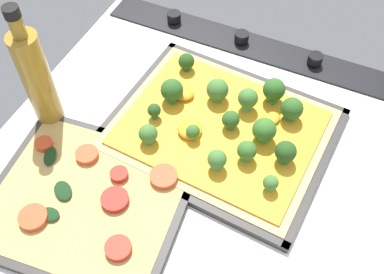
{
  "coord_description": "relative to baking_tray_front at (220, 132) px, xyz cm",
  "views": [
    {
      "loc": [
        -13.07,
        36.06,
        62.85
      ],
      "look_at": [
        4.73,
        -2.62,
        5.9
      ],
      "focal_mm": 43.27,
      "sensor_mm": 36.0,
      "label": 1
    }
  ],
  "objects": [
    {
      "name": "veggie_pizza_back",
      "position": [
        13.15,
        20.51,
        0.74
      ],
      "size": [
        29.45,
        26.71,
        1.9
      ],
      "color": "tan",
      "rests_on": "baking_tray_back"
    },
    {
      "name": "oil_bottle",
      "position": [
        27.85,
        8.77,
        9.64
      ],
      "size": [
        4.68,
        4.68,
        23.77
      ],
      "color": "olive",
      "rests_on": "ground_plane"
    },
    {
      "name": "baking_tray_front",
      "position": [
        0.0,
        0.0,
        0.0
      ],
      "size": [
        38.23,
        31.8,
        1.3
      ],
      "color": "#33302D",
      "rests_on": "ground_plane"
    },
    {
      "name": "broccoli_pizza",
      "position": [
        -0.39,
        -0.61,
        1.79
      ],
      "size": [
        35.67,
        29.24,
        6.09
      ],
      "color": "tan",
      "rests_on": "baking_tray_front"
    },
    {
      "name": "stove_control_panel",
      "position": [
        -2.59,
        -22.76,
        0.2
      ],
      "size": [
        71.45,
        7.0,
        2.6
      ],
      "color": "black",
      "rests_on": "ground_plane"
    },
    {
      "name": "baking_tray_back",
      "position": [
        13.27,
        20.74,
        0.01
      ],
      "size": [
        32.09,
        29.34,
        1.3
      ],
      "color": "#33302D",
      "rests_on": "ground_plane"
    },
    {
      "name": "ground_plane",
      "position": [
        -2.59,
        9.25,
        -1.86
      ],
      "size": [
        74.43,
        71.01,
        3.0
      ],
      "primitive_type": "cube",
      "color": "white"
    }
  ]
}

